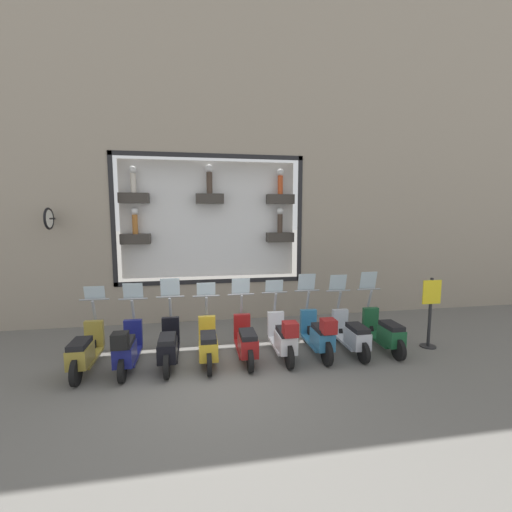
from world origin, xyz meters
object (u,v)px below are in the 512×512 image
at_px(scooter_silver_1, 352,334).
at_px(scooter_yellow_5, 208,344).
at_px(scooter_red_4, 246,341).
at_px(scooter_white_3, 283,337).
at_px(shop_sign_post, 430,310).
at_px(scooter_green_0, 384,332).
at_px(scooter_olive_8, 85,351).
at_px(scooter_teal_2, 319,334).
at_px(scooter_navy_7, 127,348).
at_px(scooter_black_6, 169,345).

xyz_separation_m(scooter_silver_1, scooter_yellow_5, (-0.00, 3.17, -0.00)).
xyz_separation_m(scooter_red_4, scooter_yellow_5, (-0.00, 0.79, -0.01)).
relative_size(scooter_white_3, shop_sign_post, 1.10).
bearing_deg(scooter_silver_1, scooter_green_0, -89.84).
bearing_deg(scooter_olive_8, scooter_teal_2, -90.66).
relative_size(scooter_yellow_5, scooter_navy_7, 1.00).
height_order(scooter_green_0, shop_sign_post, scooter_green_0).
distance_m(scooter_yellow_5, shop_sign_post, 5.10).
distance_m(scooter_red_4, scooter_olive_8, 3.17).
relative_size(scooter_yellow_5, scooter_black_6, 1.00).
height_order(scooter_yellow_5, scooter_olive_8, scooter_olive_8).
bearing_deg(scooter_white_3, scooter_olive_8, 89.10).
xyz_separation_m(scooter_white_3, scooter_black_6, (0.06, 2.38, -0.04)).
height_order(scooter_navy_7, shop_sign_post, shop_sign_post).
distance_m(scooter_white_3, scooter_black_6, 2.38).
relative_size(scooter_red_4, scooter_olive_8, 1.00).
bearing_deg(shop_sign_post, scooter_yellow_5, 89.88).
xyz_separation_m(scooter_teal_2, scooter_white_3, (-0.01, 0.79, -0.01)).
relative_size(scooter_white_3, scooter_yellow_5, 1.00).
relative_size(scooter_teal_2, scooter_white_3, 1.00).
bearing_deg(scooter_red_4, scooter_silver_1, -90.01).
distance_m(scooter_yellow_5, scooter_navy_7, 1.59).
bearing_deg(scooter_red_4, scooter_yellow_5, 90.21).
xyz_separation_m(scooter_yellow_5, scooter_black_6, (0.01, 0.79, 0.01)).
distance_m(scooter_green_0, scooter_navy_7, 5.54).
xyz_separation_m(scooter_green_0, scooter_silver_1, (-0.00, 0.79, -0.01)).
height_order(scooter_teal_2, scooter_red_4, scooter_teal_2).
bearing_deg(scooter_black_6, scooter_navy_7, 95.03).
height_order(scooter_yellow_5, scooter_black_6, scooter_black_6).
height_order(scooter_silver_1, scooter_black_6, scooter_black_6).
distance_m(scooter_black_6, shop_sign_post, 5.89).
bearing_deg(scooter_white_3, shop_sign_post, -89.22).
height_order(scooter_silver_1, scooter_yellow_5, scooter_silver_1).
height_order(scooter_green_0, scooter_white_3, scooter_green_0).
bearing_deg(scooter_red_4, scooter_olive_8, 89.99).
xyz_separation_m(scooter_silver_1, scooter_teal_2, (-0.05, 0.79, 0.06)).
bearing_deg(scooter_teal_2, scooter_silver_1, -86.13).
relative_size(scooter_silver_1, scooter_yellow_5, 1.00).
relative_size(scooter_silver_1, shop_sign_post, 1.10).
bearing_deg(scooter_navy_7, scooter_black_6, -84.97).
relative_size(scooter_navy_7, scooter_olive_8, 0.99).
distance_m(scooter_teal_2, scooter_black_6, 3.17).
bearing_deg(scooter_olive_8, scooter_green_0, -89.99).
distance_m(scooter_green_0, scooter_red_4, 3.17).
relative_size(scooter_red_4, scooter_navy_7, 1.00).
bearing_deg(scooter_black_6, scooter_yellow_5, -90.44).
xyz_separation_m(scooter_white_3, shop_sign_post, (0.05, -3.49, 0.41)).
bearing_deg(scooter_yellow_5, scooter_green_0, -89.93).
bearing_deg(shop_sign_post, scooter_black_6, 89.83).
bearing_deg(shop_sign_post, scooter_white_3, 90.78).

